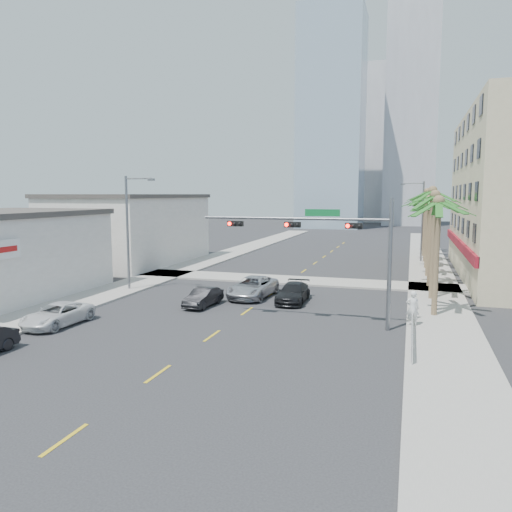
{
  "coord_description": "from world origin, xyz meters",
  "views": [
    {
      "loc": [
        10.07,
        -20.25,
        7.6
      ],
      "look_at": [
        0.23,
        11.25,
        3.5
      ],
      "focal_mm": 35.0,
      "sensor_mm": 36.0,
      "label": 1
    }
  ],
  "objects_px": {
    "car_lane_center": "(253,287)",
    "pedestrian": "(413,308)",
    "car_lane_left": "(203,297)",
    "traffic_signal_mast": "(332,239)",
    "car_parked_far": "(57,315)",
    "car_lane_right": "(293,293)"
  },
  "relations": [
    {
      "from": "car_lane_left",
      "to": "traffic_signal_mast",
      "type": "bearing_deg",
      "value": -11.51
    },
    {
      "from": "car_lane_right",
      "to": "car_lane_left",
      "type": "bearing_deg",
      "value": -152.78
    },
    {
      "from": "car_parked_far",
      "to": "car_lane_left",
      "type": "height_order",
      "value": "car_parked_far"
    },
    {
      "from": "car_lane_center",
      "to": "car_lane_right",
      "type": "relative_size",
      "value": 1.18
    },
    {
      "from": "pedestrian",
      "to": "car_parked_far",
      "type": "bearing_deg",
      "value": 10.49
    },
    {
      "from": "car_lane_left",
      "to": "car_lane_center",
      "type": "height_order",
      "value": "car_lane_center"
    },
    {
      "from": "car_lane_left",
      "to": "car_lane_center",
      "type": "xyz_separation_m",
      "value": [
        2.33,
        3.82,
        0.14
      ]
    },
    {
      "from": "car_lane_left",
      "to": "pedestrian",
      "type": "bearing_deg",
      "value": -2.16
    },
    {
      "from": "car_lane_right",
      "to": "car_parked_far",
      "type": "bearing_deg",
      "value": -140.38
    },
    {
      "from": "pedestrian",
      "to": "traffic_signal_mast",
      "type": "bearing_deg",
      "value": 7.43
    },
    {
      "from": "traffic_signal_mast",
      "to": "car_lane_center",
      "type": "distance_m",
      "value": 10.24
    },
    {
      "from": "traffic_signal_mast",
      "to": "car_lane_center",
      "type": "bearing_deg",
      "value": 136.68
    },
    {
      "from": "car_lane_center",
      "to": "pedestrian",
      "type": "bearing_deg",
      "value": -21.52
    },
    {
      "from": "car_lane_right",
      "to": "pedestrian",
      "type": "distance_m",
      "value": 9.28
    },
    {
      "from": "car_lane_right",
      "to": "pedestrian",
      "type": "height_order",
      "value": "pedestrian"
    },
    {
      "from": "traffic_signal_mast",
      "to": "car_lane_right",
      "type": "xyz_separation_m",
      "value": [
        -3.53,
        5.63,
        -4.39
      ]
    },
    {
      "from": "traffic_signal_mast",
      "to": "car_parked_far",
      "type": "bearing_deg",
      "value": -163.05
    },
    {
      "from": "traffic_signal_mast",
      "to": "car_lane_right",
      "type": "distance_m",
      "value": 7.97
    },
    {
      "from": "car_parked_far",
      "to": "car_lane_left",
      "type": "bearing_deg",
      "value": 52.57
    },
    {
      "from": "car_parked_far",
      "to": "pedestrian",
      "type": "xyz_separation_m",
      "value": [
        19.7,
        5.67,
        0.5
      ]
    },
    {
      "from": "car_lane_left",
      "to": "pedestrian",
      "type": "distance_m",
      "value": 13.7
    },
    {
      "from": "car_parked_far",
      "to": "car_lane_center",
      "type": "relative_size",
      "value": 0.84
    }
  ]
}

